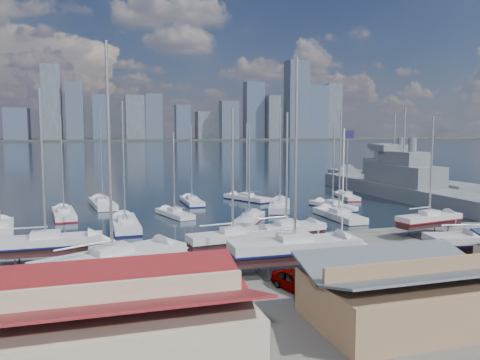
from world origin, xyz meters
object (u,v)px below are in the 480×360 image
object	(u,v)px
naval_ship_east	(402,189)
flagpole	(344,183)
naval_ship_west	(393,179)
car_a	(296,281)
sailboat_cradle_0	(46,244)

from	to	relation	value
naval_ship_east	flagpole	bearing A→B (deg)	137.44
naval_ship_west	flagpole	size ratio (longest dim) A/B	3.40
naval_ship_east	car_a	distance (m)	56.69
naval_ship_east	car_a	world-z (taller)	naval_ship_east
naval_ship_east	naval_ship_west	world-z (taller)	naval_ship_east
naval_ship_west	car_a	world-z (taller)	naval_ship_west
car_a	naval_ship_east	bearing A→B (deg)	31.54
naval_ship_west	car_a	size ratio (longest dim) A/B	9.32
sailboat_cradle_0	flagpole	xyz separation A→B (m)	(27.62, -4.69, 5.24)
naval_ship_east	flagpole	distance (m)	45.44
sailboat_cradle_0	flagpole	bearing A→B (deg)	-8.97
sailboat_cradle_0	car_a	bearing A→B (deg)	-32.77
sailboat_cradle_0	flagpole	world-z (taller)	sailboat_cradle_0
naval_ship_west	naval_ship_east	bearing A→B (deg)	144.08
sailboat_cradle_0	car_a	world-z (taller)	sailboat_cradle_0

